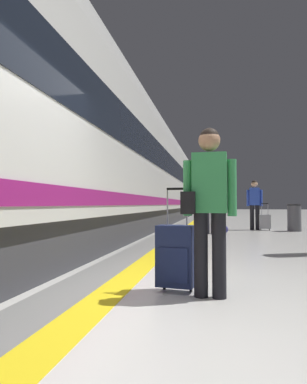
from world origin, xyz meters
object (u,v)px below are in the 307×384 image
(waste_bin, at_px, (294,217))
(duffel_bag_near, at_px, (221,229))
(passenger_mid, at_px, (255,201))
(high_speed_train, at_px, (121,159))
(traveller_foreground, at_px, (208,199))
(suitcase_mid, at_px, (265,221))
(rolling_suitcase_foreground, at_px, (176,256))
(passenger_near, at_px, (210,203))

(waste_bin, bearing_deg, duffel_bag_near, -145.51)
(passenger_mid, bearing_deg, high_speed_train, -168.25)
(high_speed_train, bearing_deg, traveller_foreground, -68.94)
(traveller_foreground, height_order, passenger_mid, passenger_mid)
(high_speed_train, xyz_separation_m, traveller_foreground, (3.19, -8.28, -1.55))
(passenger_mid, relative_size, suitcase_mid, 1.87)
(rolling_suitcase_foreground, distance_m, passenger_near, 7.16)
(traveller_foreground, xyz_separation_m, waste_bin, (2.65, 8.84, -0.50))
(suitcase_mid, height_order, waste_bin, suitcase_mid)
(traveller_foreground, relative_size, duffel_bag_near, 3.75)
(high_speed_train, bearing_deg, passenger_mid, 11.75)
(high_speed_train, relative_size, waste_bin, 38.27)
(high_speed_train, relative_size, passenger_near, 21.96)
(passenger_near, bearing_deg, waste_bin, 29.51)
(passenger_near, bearing_deg, high_speed_train, 162.05)
(passenger_near, relative_size, suitcase_mid, 1.69)
(traveller_foreground, xyz_separation_m, passenger_mid, (1.42, 9.24, 0.06))
(passenger_mid, bearing_deg, passenger_near, -127.80)
(rolling_suitcase_foreground, xyz_separation_m, passenger_mid, (1.75, 9.09, 0.64))
(duffel_bag_near, bearing_deg, passenger_mid, 59.88)
(duffel_bag_near, xyz_separation_m, waste_bin, (2.44, 1.67, 0.30))
(passenger_mid, height_order, waste_bin, passenger_mid)
(high_speed_train, xyz_separation_m, duffel_bag_near, (3.40, -1.12, -2.35))
(traveller_foreground, xyz_separation_m, duffel_bag_near, (0.21, 7.16, -0.80))
(waste_bin, bearing_deg, high_speed_train, -174.54)
(duffel_bag_near, distance_m, suitcase_mid, 2.47)
(passenger_near, xyz_separation_m, waste_bin, (2.75, 1.56, -0.48))
(traveller_foreground, distance_m, rolling_suitcase_foreground, 0.69)
(duffel_bag_near, height_order, waste_bin, waste_bin)
(passenger_near, distance_m, suitcase_mid, 2.67)
(passenger_mid, distance_m, suitcase_mid, 0.79)
(suitcase_mid, bearing_deg, high_speed_train, -170.46)
(traveller_foreground, distance_m, passenger_near, 7.28)
(passenger_near, height_order, passenger_mid, passenger_mid)
(passenger_near, relative_size, passenger_mid, 0.91)
(rolling_suitcase_foreground, height_order, suitcase_mid, rolling_suitcase_foreground)
(duffel_bag_near, relative_size, suitcase_mid, 0.47)
(traveller_foreground, bearing_deg, rolling_suitcase_foreground, 156.50)
(high_speed_train, bearing_deg, duffel_bag_near, -18.17)
(duffel_bag_near, distance_m, passenger_mid, 2.55)
(rolling_suitcase_foreground, xyz_separation_m, passenger_near, (0.23, 7.13, 0.57))
(high_speed_train, height_order, passenger_mid, high_speed_train)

